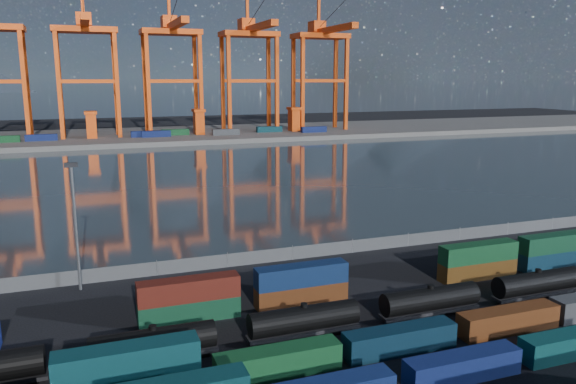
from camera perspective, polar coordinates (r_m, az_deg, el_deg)
name	(u,v)px	position (r m, az deg, el deg)	size (l,w,h in m)	color
ground	(386,340)	(61.43, 9.96, -14.58)	(700.00, 700.00, 0.00)	black
harbor_water	(195,176)	(157.35, -9.41, 1.60)	(700.00, 700.00, 0.00)	#2A373D
far_quay	(151,136)	(260.27, -13.78, 5.56)	(700.00, 70.00, 2.00)	#514F4C
distant_mountains	(110,4)	(1661.25, -17.62, 17.77)	(2470.00, 1100.00, 520.00)	#1E2630
container_row_south	(384,375)	(51.08, 9.77, -17.88)	(139.08, 2.31, 4.92)	#494B4F
container_row_mid	(343,346)	(55.89, 5.65, -15.31)	(140.53, 2.41, 5.13)	#484C4E
container_row_north	(415,273)	(75.39, 12.79, -8.01)	(141.08, 2.31, 4.93)	navy
tanker_string	(304,320)	(60.37, 1.63, -12.89)	(105.33, 2.65, 3.79)	black
waterfront_fence	(293,253)	(84.62, 0.47, -6.24)	(160.12, 0.12, 2.20)	#595B5E
yard_light_mast	(75,220)	(75.54, -20.81, -2.67)	(1.60, 0.40, 16.60)	slate
gantry_cranes	(130,44)	(251.90, -15.79, 14.29)	(200.46, 48.89, 66.20)	#EA4A10
quay_containers	(128,135)	(244.65, -15.98, 5.62)	(172.58, 10.99, 2.60)	navy
straddle_carriers	(147,122)	(249.50, -14.16, 6.86)	(140.00, 7.00, 11.10)	#EA4A10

